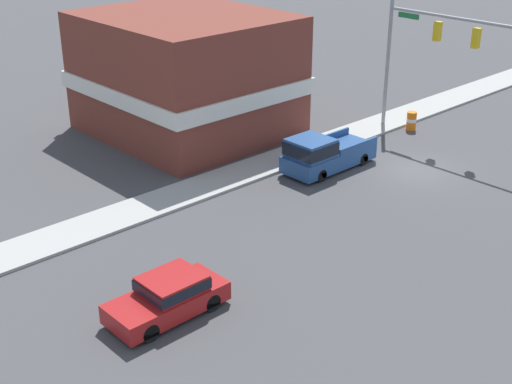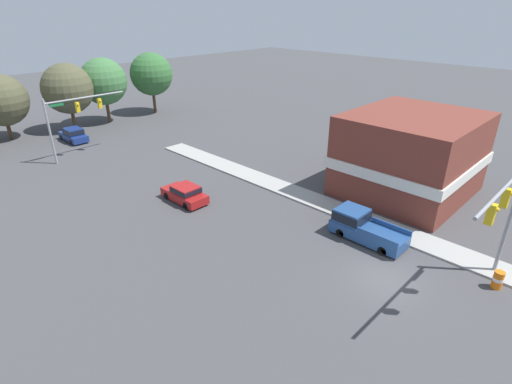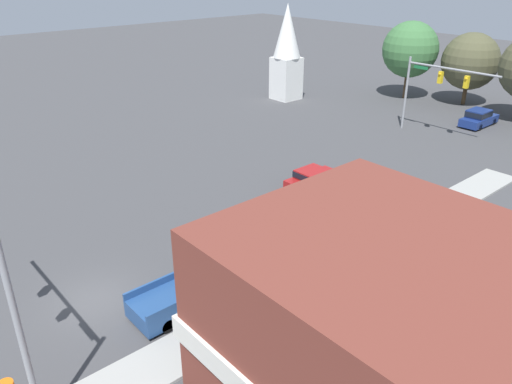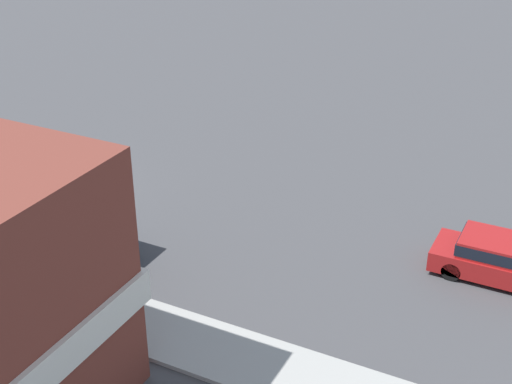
{
  "view_description": "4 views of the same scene",
  "coord_description": "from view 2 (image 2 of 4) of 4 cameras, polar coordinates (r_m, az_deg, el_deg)",
  "views": [
    {
      "loc": [
        -19.66,
        29.54,
        14.4
      ],
      "look_at": [
        -0.73,
        11.99,
        2.67
      ],
      "focal_mm": 50.0,
      "sensor_mm": 36.0,
      "label": 1
    },
    {
      "loc": [
        -19.58,
        -8.06,
        15.26
      ],
      "look_at": [
        -0.5,
        10.47,
        2.64
      ],
      "focal_mm": 28.0,
      "sensor_mm": 36.0,
      "label": 2
    },
    {
      "loc": [
        19.73,
        -6.98,
        14.82
      ],
      "look_at": [
        -0.57,
        10.7,
        2.25
      ],
      "focal_mm": 35.0,
      "sensor_mm": 36.0,
      "label": 3
    },
    {
      "loc": [
        19.74,
        19.31,
        13.62
      ],
      "look_at": [
        0.82,
        9.74,
        2.76
      ],
      "focal_mm": 50.0,
      "sensor_mm": 36.0,
      "label": 4
    }
  ],
  "objects": [
    {
      "name": "pickup_truck_parked",
      "position": [
        29.36,
        14.87,
        -4.69
      ],
      "size": [
        2.11,
        5.31,
        1.97
      ],
      "color": "black",
      "rests_on": "ground"
    },
    {
      "name": "near_signal_assembly",
      "position": [
        24.82,
        32.07,
        -1.71
      ],
      "size": [
        8.5,
        0.49,
        7.63
      ],
      "color": "gray",
      "rests_on": "ground"
    },
    {
      "name": "car_distant",
      "position": [
        53.64,
        -24.64,
        7.48
      ],
      "size": [
        1.88,
        4.48,
        1.64
      ],
      "color": "black",
      "rests_on": "ground"
    },
    {
      "name": "far_signal_assembly",
      "position": [
        46.46,
        -24.6,
        10.32
      ],
      "size": [
        8.61,
        0.49,
        6.77
      ],
      "color": "gray",
      "rests_on": "ground"
    },
    {
      "name": "ground_plane",
      "position": [
        26.1,
        17.91,
        -11.84
      ],
      "size": [
        200.0,
        200.0,
        0.0
      ],
      "primitive_type": "plane",
      "color": "#424244"
    },
    {
      "name": "backdrop_tree_right_mid",
      "position": [
        59.96,
        -20.97,
        14.52
      ],
      "size": [
        6.24,
        6.24,
        8.74
      ],
      "color": "#4C3823",
      "rests_on": "ground"
    },
    {
      "name": "backdrop_tree_right_far",
      "position": [
        63.48,
        -14.73,
        15.97
      ],
      "size": [
        6.18,
        6.18,
        8.84
      ],
      "color": "#4C3823",
      "rests_on": "ground"
    },
    {
      "name": "car_lead",
      "position": [
        34.12,
        -10.11,
        -0.17
      ],
      "size": [
        1.91,
        4.32,
        1.46
      ],
      "color": "black",
      "rests_on": "ground"
    },
    {
      "name": "construction_barrel",
      "position": [
        27.86,
        31.28,
        -10.65
      ],
      "size": [
        0.59,
        0.59,
        1.13
      ],
      "color": "orange",
      "rests_on": "ground"
    },
    {
      "name": "backdrop_tree_center",
      "position": [
        57.76,
        -25.33,
        13.2
      ],
      "size": [
        6.33,
        6.33,
        8.55
      ],
      "color": "#4C3823",
      "rests_on": "ground"
    },
    {
      "name": "backdrop_tree_left_mid",
      "position": [
        57.48,
        -32.63,
        10.97
      ],
      "size": [
        6.12,
        6.12,
        7.83
      ],
      "color": "#4C3823",
      "rests_on": "ground"
    },
    {
      "name": "sidewalk_curb",
      "position": [
        30.58,
        22.92,
        -6.64
      ],
      "size": [
        2.4,
        60.0,
        0.14
      ],
      "color": "#9E9E99",
      "rests_on": "ground"
    },
    {
      "name": "corner_brick_building",
      "position": [
        36.93,
        21.19,
        4.96
      ],
      "size": [
        11.3,
        9.94,
        6.97
      ],
      "color": "brown",
      "rests_on": "ground"
    }
  ]
}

